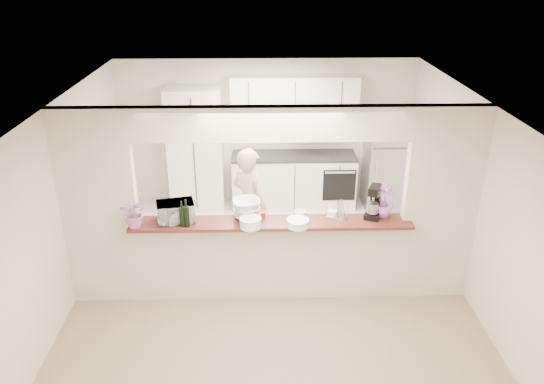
{
  "coord_description": "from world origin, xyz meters",
  "views": [
    {
      "loc": [
        -0.13,
        -5.74,
        4.02
      ],
      "look_at": [
        0.02,
        0.3,
        1.32
      ],
      "focal_mm": 35.0,
      "sensor_mm": 36.0,
      "label": 1
    }
  ],
  "objects_px": {
    "refrigerator": "(388,160)",
    "stand_mixer": "(374,203)",
    "toaster_oven": "(176,212)",
    "person": "(250,205)"
  },
  "relations": [
    {
      "from": "stand_mixer",
      "to": "person",
      "type": "xyz_separation_m",
      "value": [
        -1.54,
        0.91,
        -0.45
      ]
    },
    {
      "from": "refrigerator",
      "to": "toaster_oven",
      "type": "relative_size",
      "value": 3.86
    },
    {
      "from": "refrigerator",
      "to": "toaster_oven",
      "type": "xyz_separation_m",
      "value": [
        -3.2,
        -2.65,
        0.36
      ]
    },
    {
      "from": "refrigerator",
      "to": "stand_mixer",
      "type": "height_order",
      "value": "refrigerator"
    },
    {
      "from": "stand_mixer",
      "to": "person",
      "type": "relative_size",
      "value": 0.25
    },
    {
      "from": "refrigerator",
      "to": "stand_mixer",
      "type": "relative_size",
      "value": 4.13
    },
    {
      "from": "toaster_oven",
      "to": "person",
      "type": "xyz_separation_m",
      "value": [
        0.87,
        0.98,
        -0.38
      ]
    },
    {
      "from": "refrigerator",
      "to": "toaster_oven",
      "type": "height_order",
      "value": "refrigerator"
    },
    {
      "from": "stand_mixer",
      "to": "toaster_oven",
      "type": "bearing_deg",
      "value": -178.4
    },
    {
      "from": "refrigerator",
      "to": "stand_mixer",
      "type": "distance_m",
      "value": 2.74
    }
  ]
}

